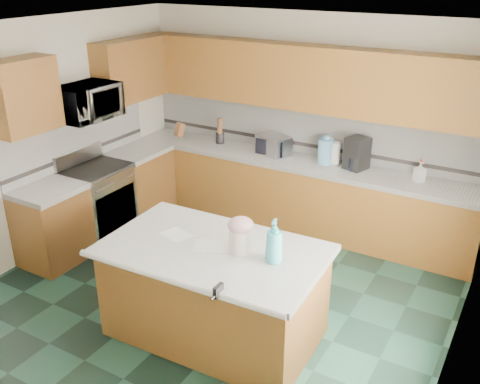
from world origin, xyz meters
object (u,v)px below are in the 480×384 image
Objects in this scene: knife_block at (180,130)px; treat_jar at (241,240)px; soap_bottle_island at (274,241)px; island_base at (215,294)px; toaster_oven at (274,145)px; island_top at (214,250)px; coffee_maker at (357,153)px.

treat_jar is at bearing -21.23° from knife_block.
island_base is at bearing 174.81° from soap_bottle_island.
toaster_oven is at bearing 102.96° from island_base.
island_base is at bearing -161.80° from treat_jar.
knife_block is at bearing 129.12° from island_top.
treat_jar is at bearing 13.20° from island_top.
soap_bottle_island is (0.57, 0.05, 0.69)m from island_base.
soap_bottle_island is 1.99× the size of knife_block.
toaster_oven is 1.11m from coffee_maker.
treat_jar is at bearing 167.14° from soap_bottle_island.
coffee_maker is (-0.13, 2.46, 0.00)m from soap_bottle_island.
treat_jar is 1.11× the size of knife_block.
coffee_maker is (0.43, 2.51, 0.23)m from island_top.
soap_bottle_island is 2.73m from toaster_oven.
island_top is 4.62× the size of toaster_oven.
coffee_maker is (1.11, 0.03, 0.07)m from toaster_oven.
island_top is at bearing -24.96° from knife_block.
toaster_oven is (-0.67, 2.48, 0.15)m from island_top.
island_base is 2.64m from toaster_oven.
knife_block is at bearing 137.85° from treat_jar.
toaster_oven reaches higher than island_base.
soap_bottle_island reaches higher than knife_block.
soap_bottle_island is at bearing -39.02° from toaster_oven.
knife_block is at bearing 128.22° from soap_bottle_island.
coffee_maker reaches higher than island_base.
island_top is 3.31m from knife_block.
island_top is 0.28m from treat_jar.
island_top is 9.99× the size of knife_block.
toaster_oven is (-0.91, 2.41, 0.01)m from treat_jar.
toaster_oven is at bearing 106.74° from soap_bottle_island.
knife_block is (-2.42, 2.41, -0.01)m from treat_jar.
island_base is at bearing -50.91° from toaster_oven.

